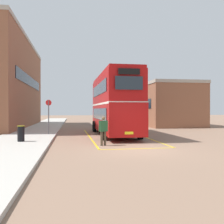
% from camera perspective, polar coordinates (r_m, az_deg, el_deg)
% --- Properties ---
extents(ground_plane, '(135.60, 135.60, 0.00)m').
position_cam_1_polar(ground_plane, '(27.14, -1.87, -3.75)').
color(ground_plane, '#846651').
extents(sidewalk_left, '(4.00, 57.60, 0.14)m').
position_cam_1_polar(sidewalk_left, '(29.51, -15.10, -3.29)').
color(sidewalk_left, '#B2ADA3').
rests_on(sidewalk_left, ground).
extents(brick_building_left, '(6.28, 20.49, 10.00)m').
position_cam_1_polar(brick_building_left, '(32.06, -23.17, 5.82)').
color(brick_building_left, brown).
rests_on(brick_building_left, ground).
extents(depot_building_right, '(6.32, 13.20, 5.30)m').
position_cam_1_polar(depot_building_right, '(34.89, 11.08, 1.54)').
color(depot_building_right, brown).
rests_on(depot_building_right, ground).
extents(double_decker_bus, '(2.85, 10.57, 4.75)m').
position_cam_1_polar(double_decker_bus, '(20.44, 0.41, 1.91)').
color(double_decker_bus, black).
rests_on(double_decker_bus, ground).
extents(single_deck_bus, '(3.29, 9.51, 3.02)m').
position_cam_1_polar(single_deck_bus, '(36.67, 0.15, -0.08)').
color(single_deck_bus, black).
rests_on(single_deck_bus, ground).
extents(pedestrian_boarding, '(0.52, 0.37, 1.64)m').
position_cam_1_polar(pedestrian_boarding, '(14.46, -1.93, -3.74)').
color(pedestrian_boarding, '#473828').
rests_on(pedestrian_boarding, ground).
extents(litter_bin, '(0.43, 0.43, 0.94)m').
position_cam_1_polar(litter_bin, '(16.15, -19.49, -4.50)').
color(litter_bin, black).
rests_on(litter_bin, sidewalk_left).
extents(bus_stop_sign, '(0.44, 0.08, 2.63)m').
position_cam_1_polar(bus_stop_sign, '(20.28, -13.84, -0.32)').
color(bus_stop_sign, '#4C4C51').
rests_on(bus_stop_sign, sidewalk_left).
extents(bay_marking_yellow, '(4.28, 12.58, 0.01)m').
position_cam_1_polar(bay_marking_yellow, '(18.64, 1.40, -5.68)').
color(bay_marking_yellow, gold).
rests_on(bay_marking_yellow, ground).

